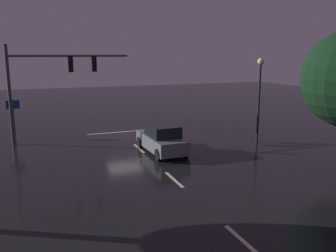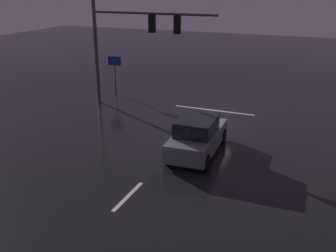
{
  "view_description": "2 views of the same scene",
  "coord_description": "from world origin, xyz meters",
  "px_view_note": "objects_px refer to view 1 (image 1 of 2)",
  "views": [
    {
      "loc": [
        5.83,
        24.72,
        5.81
      ],
      "look_at": [
        -1.18,
        6.02,
        1.75
      ],
      "focal_mm": 37.72,
      "sensor_mm": 36.0,
      "label": 1
    },
    {
      "loc": [
        -6.15,
        20.94,
        7.33
      ],
      "look_at": [
        -0.39,
        7.13,
        1.83
      ],
      "focal_mm": 41.57,
      "sensor_mm": 36.0,
      "label": 2
    }
  ],
  "objects_px": {
    "street_lamp_left_kerb": "(260,85)",
    "route_sign": "(13,110)",
    "car_approaching": "(162,139)",
    "traffic_signal_assembly": "(50,75)"
  },
  "relations": [
    {
      "from": "route_sign",
      "to": "traffic_signal_assembly",
      "type": "bearing_deg",
      "value": 139.66
    },
    {
      "from": "street_lamp_left_kerb",
      "to": "route_sign",
      "type": "height_order",
      "value": "street_lamp_left_kerb"
    },
    {
      "from": "car_approaching",
      "to": "street_lamp_left_kerb",
      "type": "relative_size",
      "value": 0.79
    },
    {
      "from": "street_lamp_left_kerb",
      "to": "route_sign",
      "type": "bearing_deg",
      "value": -25.47
    },
    {
      "from": "street_lamp_left_kerb",
      "to": "route_sign",
      "type": "distance_m",
      "value": 17.09
    },
    {
      "from": "traffic_signal_assembly",
      "to": "route_sign",
      "type": "height_order",
      "value": "traffic_signal_assembly"
    },
    {
      "from": "traffic_signal_assembly",
      "to": "car_approaching",
      "type": "xyz_separation_m",
      "value": [
        -5.95,
        5.22,
        -3.66
      ]
    },
    {
      "from": "street_lamp_left_kerb",
      "to": "route_sign",
      "type": "xyz_separation_m",
      "value": [
        15.33,
        -7.3,
        -1.91
      ]
    },
    {
      "from": "traffic_signal_assembly",
      "to": "street_lamp_left_kerb",
      "type": "xyz_separation_m",
      "value": [
        -12.78,
        5.14,
        -0.6
      ]
    },
    {
      "from": "street_lamp_left_kerb",
      "to": "traffic_signal_assembly",
      "type": "bearing_deg",
      "value": -21.89
    }
  ]
}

